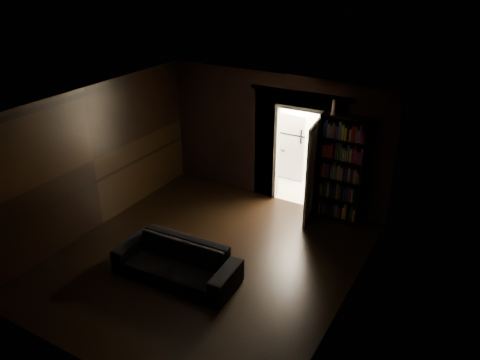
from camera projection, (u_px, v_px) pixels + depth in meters
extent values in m
plane|color=black|center=(206.00, 260.00, 8.37)|extent=(5.50, 5.50, 0.00)
cube|color=black|center=(227.00, 128.00, 10.49)|extent=(2.55, 0.10, 2.80)
cube|color=black|center=(356.00, 153.00, 9.17)|extent=(1.55, 0.10, 2.80)
cube|color=black|center=(301.00, 93.00, 9.26)|extent=(0.90, 0.10, 0.70)
cube|color=black|center=(94.00, 160.00, 8.87)|extent=(0.02, 5.50, 2.80)
cube|color=black|center=(349.00, 230.00, 6.64)|extent=(0.02, 5.50, 2.80)
cube|color=black|center=(75.00, 281.00, 5.61)|extent=(5.00, 0.02, 2.80)
cube|color=beige|center=(200.00, 109.00, 7.14)|extent=(5.00, 5.50, 0.02)
cube|color=silver|center=(296.00, 159.00, 9.82)|extent=(1.04, 0.06, 2.17)
cube|color=#BBB3A3|center=(309.00, 188.00, 11.01)|extent=(2.20, 1.80, 0.10)
cube|color=#EBE5CC|center=(326.00, 127.00, 11.13)|extent=(2.20, 0.10, 2.40)
cube|color=#EBE5CC|center=(271.00, 131.00, 10.94)|extent=(0.10, 1.60, 2.40)
cube|color=#EBE5CC|center=(359.00, 147.00, 10.00)|extent=(0.10, 1.60, 2.40)
cube|color=#EBE5CC|center=(317.00, 83.00, 9.92)|extent=(2.20, 1.80, 0.10)
cube|color=#BC6574|center=(329.00, 86.00, 10.64)|extent=(2.00, 0.04, 0.26)
imported|color=black|center=(176.00, 256.00, 7.75)|extent=(2.17, 1.03, 0.82)
cube|color=black|center=(341.00, 169.00, 9.22)|extent=(0.96, 0.61, 2.20)
cube|color=silver|center=(296.00, 143.00, 11.26)|extent=(0.80, 0.75, 1.65)
cube|color=silver|center=(312.00, 172.00, 9.26)|extent=(0.16, 0.85, 2.05)
cube|color=silver|center=(334.00, 107.00, 8.74)|extent=(0.12, 0.12, 0.29)
cube|color=black|center=(295.00, 103.00, 10.89)|extent=(0.69, 0.19, 0.28)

